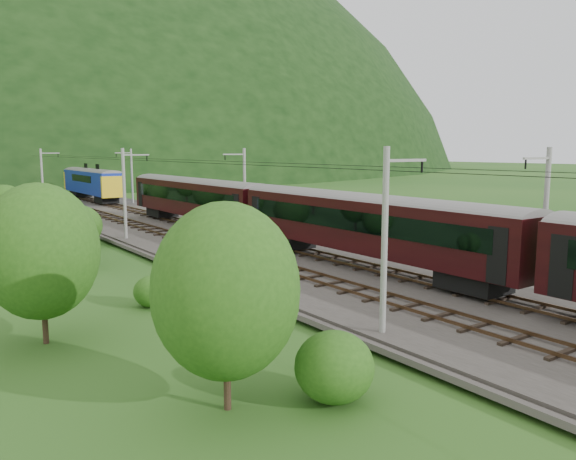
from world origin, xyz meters
TOP-DOWN VIEW (x-y plane):
  - ground at (0.00, 0.00)m, footprint 600.00×600.00m
  - railbed at (0.00, 10.00)m, footprint 14.00×220.00m
  - track_left at (-2.40, 10.00)m, footprint 2.40×220.00m
  - track_right at (2.40, 10.00)m, footprint 2.40×220.00m
  - catenary_left at (-6.12, 32.00)m, footprint 2.54×192.28m
  - catenary_right at (6.12, 32.00)m, footprint 2.54×192.28m
  - overhead_wires at (0.00, 10.00)m, footprint 4.83×198.00m
  - train at (2.40, 10.37)m, footprint 3.32×133.52m
  - hazard_post_near at (-0.15, 25.10)m, footprint 0.14×0.14m
  - hazard_post_far at (0.49, 23.33)m, footprint 0.18×0.18m
  - signal at (-4.29, 69.75)m, footprint 0.21×0.21m
  - vegetation_left at (-15.42, 20.54)m, footprint 13.19×146.39m

SIDE VIEW (x-z plane):
  - ground at x=0.00m, z-range 0.00..0.00m
  - railbed at x=0.00m, z-range 0.00..0.30m
  - track_left at x=-2.40m, z-range 0.24..0.51m
  - track_right at x=2.40m, z-range 0.24..0.51m
  - hazard_post_near at x=-0.15m, z-range 0.30..1.59m
  - hazard_post_far at x=0.49m, z-range 0.30..1.96m
  - signal at x=-4.29m, z-range 0.46..2.32m
  - vegetation_left at x=-15.42m, z-range -0.51..6.33m
  - train at x=2.40m, z-range 0.98..6.77m
  - catenary_left at x=-6.12m, z-range 0.50..8.50m
  - catenary_right at x=6.12m, z-range 0.50..8.50m
  - overhead_wires at x=0.00m, z-range 7.08..7.12m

